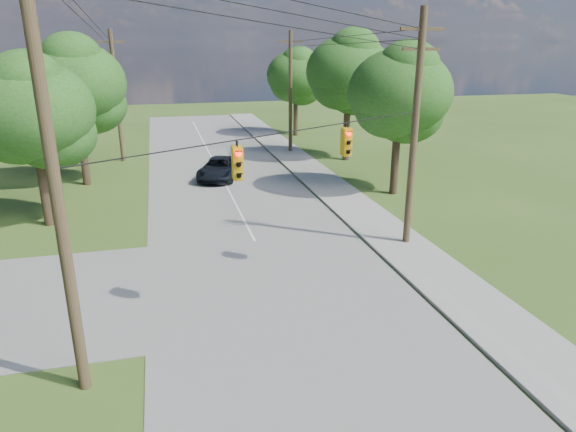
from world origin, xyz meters
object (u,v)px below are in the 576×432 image
object	(u,v)px
pole_sw	(52,168)
pole_north_e	(290,92)
car_main_north	(220,168)
pole_north_w	(117,96)
pole_ne	(415,128)

from	to	relation	value
pole_sw	pole_north_e	distance (m)	32.55
car_main_north	pole_sw	bearing A→B (deg)	-86.64
pole_north_w	car_main_north	xyz separation A→B (m)	(6.86, -7.62, -4.38)
pole_north_e	pole_north_w	bearing A→B (deg)	180.00
pole_sw	pole_north_w	size ratio (longest dim) A/B	1.20
pole_ne	pole_north_e	size ratio (longest dim) A/B	1.05
pole_sw	pole_ne	xyz separation A→B (m)	(13.50, 7.60, -0.76)
pole_north_w	pole_north_e	bearing A→B (deg)	0.00
car_main_north	pole_ne	bearing A→B (deg)	-44.18
pole_ne	pole_north_e	world-z (taller)	pole_ne
pole_north_e	car_main_north	xyz separation A→B (m)	(-7.04, -7.62, -4.38)
pole_sw	pole_north_e	size ratio (longest dim) A/B	1.20
pole_ne	car_main_north	xyz separation A→B (m)	(-7.04, 14.38, -4.71)
pole_north_e	car_main_north	distance (m)	11.26
pole_north_w	pole_ne	bearing A→B (deg)	-57.71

